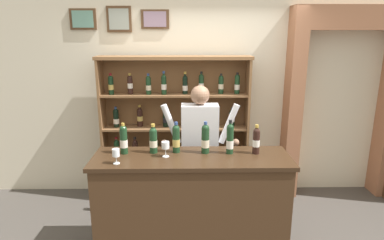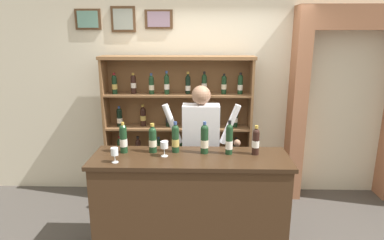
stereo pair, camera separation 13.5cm
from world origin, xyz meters
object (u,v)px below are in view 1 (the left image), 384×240
tasting_counter (192,205)px  wine_glass_spare (116,154)px  tasting_bottle_brunello (256,140)px  wine_glass_left (166,146)px  tasting_bottle_riserva (153,140)px  tasting_bottle_prosecco (124,139)px  wine_shelf (175,125)px  tasting_bottle_super_tuscan (230,139)px  tasting_bottle_chianti (176,138)px  shopkeeper (200,140)px  tasting_bottle_vin_santo (205,139)px

tasting_counter → wine_glass_spare: wine_glass_spare is taller
tasting_bottle_brunello → wine_glass_left: 0.88m
tasting_bottle_riserva → wine_glass_spare: tasting_bottle_riserva is taller
tasting_bottle_prosecco → wine_glass_left: tasting_bottle_prosecco is taller
wine_shelf → tasting_bottle_super_tuscan: (0.57, -1.12, 0.18)m
tasting_bottle_riserva → tasting_bottle_chianti: tasting_bottle_chianti is taller
shopkeeper → tasting_bottle_brunello: (0.53, -0.53, 0.16)m
tasting_bottle_vin_santo → wine_glass_left: 0.40m
shopkeeper → tasting_bottle_chianti: bearing=-117.6°
tasting_bottle_super_tuscan → wine_glass_left: (-0.62, -0.08, -0.04)m
tasting_counter → wine_glass_left: (-0.25, 0.00, 0.63)m
wine_shelf → tasting_bottle_vin_santo: size_ratio=6.05×
tasting_bottle_riserva → wine_glass_left: size_ratio=1.98×
tasting_bottle_vin_santo → tasting_bottle_prosecco: bearing=-179.8°
tasting_bottle_prosecco → tasting_bottle_riserva: (0.29, 0.02, -0.01)m
tasting_bottle_brunello → wine_glass_left: bearing=-175.1°
tasting_counter → wine_glass_spare: 0.93m
shopkeeper → tasting_bottle_vin_santo: shopkeeper is taller
tasting_counter → tasting_bottle_riserva: bearing=163.2°
tasting_bottle_riserva → tasting_bottle_brunello: (1.00, -0.03, 0.00)m
wine_glass_spare → tasting_counter: bearing=13.7°
tasting_bottle_super_tuscan → wine_glass_left: 0.63m
wine_shelf → tasting_bottle_chianti: (0.05, -1.08, 0.17)m
tasting_bottle_riserva → wine_glass_spare: (-0.31, -0.28, -0.04)m
tasting_bottle_prosecco → tasting_bottle_super_tuscan: bearing=-0.8°
tasting_bottle_riserva → tasting_bottle_chianti: (0.22, 0.01, 0.01)m
wine_shelf → wine_glass_spare: (-0.48, -1.37, 0.12)m
wine_shelf → tasting_bottle_riserva: bearing=-99.0°
wine_shelf → tasting_bottle_brunello: bearing=-53.7°
tasting_bottle_riserva → tasting_bottle_brunello: bearing=-2.0°
wine_shelf → tasting_counter: (0.20, -1.21, -0.49)m
tasting_bottle_super_tuscan → shopkeeper: bearing=117.7°
tasting_bottle_prosecco → tasting_bottle_chianti: tasting_bottle_chianti is taller
tasting_bottle_brunello → wine_glass_left: tasting_bottle_brunello is taller
tasting_counter → tasting_bottle_brunello: size_ratio=6.52×
tasting_bottle_chianti → tasting_bottle_super_tuscan: size_ratio=0.92×
tasting_counter → tasting_bottle_riserva: size_ratio=6.43×
tasting_bottle_brunello → wine_shelf: bearing=126.3°
wine_glass_spare → tasting_bottle_super_tuscan: bearing=13.3°
tasting_bottle_chianti → wine_glass_spare: (-0.53, -0.29, -0.05)m
tasting_bottle_brunello → shopkeeper: bearing=135.1°
wine_glass_spare → wine_glass_left: bearing=21.3°
wine_glass_left → tasting_counter: bearing=-0.8°
tasting_bottle_riserva → wine_glass_spare: 0.42m
tasting_counter → tasting_bottle_chianti: (-0.15, 0.12, 0.66)m
tasting_bottle_riserva → tasting_bottle_prosecco: bearing=-177.0°
tasting_counter → wine_glass_spare: size_ratio=13.51×
tasting_bottle_riserva → wine_glass_left: (0.13, -0.11, -0.03)m
tasting_counter → shopkeeper: 0.78m
tasting_bottle_prosecco → tasting_bottle_brunello: 1.29m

